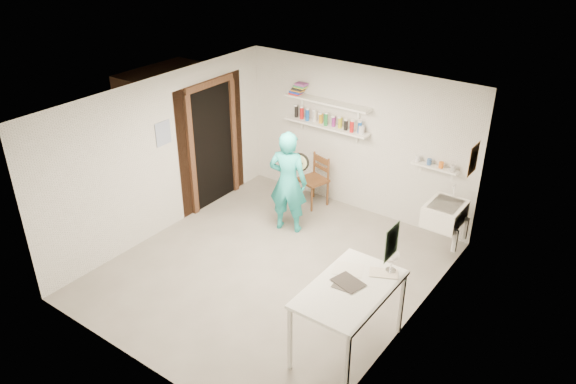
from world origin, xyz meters
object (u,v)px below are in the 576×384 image
Objects in this scene: wooden_chair at (313,180)px; desk_lamp at (392,255)px; belfast_sink at (445,213)px; man at (288,182)px; work_table at (348,319)px; wall_clock at (300,162)px.

desk_lamp is (2.44, -2.11, 0.65)m from wooden_chair.
desk_lamp is (0.11, -1.90, 0.40)m from belfast_sink.
work_table is (2.09, -1.75, -0.37)m from man.
wall_clock reaches higher than desk_lamp.
work_table is (-0.11, -2.42, -0.26)m from belfast_sink.
work_table is at bearing -61.39° from wall_clock.
wall_clock is 0.94m from wooden_chair.
work_table is at bearing -92.60° from belfast_sink.
work_table is (2.22, -2.63, -0.01)m from wooden_chair.
wooden_chair is (-0.19, 0.67, -0.63)m from wall_clock.
belfast_sink is 2.31m from man.
wall_clock is at bearing -124.68° from man.
wall_clock reaches higher than wooden_chair.
desk_lamp is at bearing -24.23° from wooden_chair.
man is 2.76m from work_table.
man is 9.85× the size of desk_lamp.
belfast_sink is 2.44m from work_table.
man reaches higher than wall_clock.
work_table is at bearing -112.42° from desk_lamp.
work_table is at bearing -33.24° from wooden_chair.
wooden_chair is (-2.33, 0.21, -0.25)m from belfast_sink.
wooden_chair is at bearing 130.15° from work_table.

